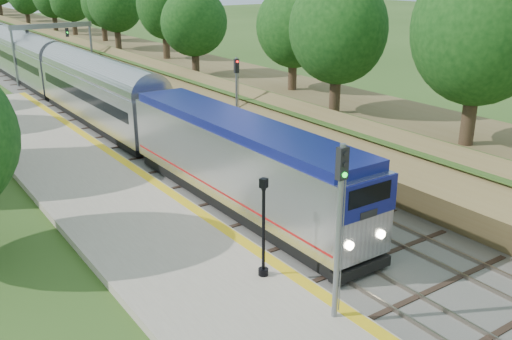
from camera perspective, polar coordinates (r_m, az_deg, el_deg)
trackbed at (r=69.52m, az=-20.78°, el=8.78°), size 9.50×170.00×0.28m
platform at (r=26.91m, az=-11.17°, el=-5.80°), size 6.40×68.00×0.38m
yellow_stripe at (r=27.95m, az=-5.86°, el=-4.09°), size 0.55×68.00×0.01m
embankment at (r=71.69m, az=-14.43°, el=11.24°), size 10.64×170.00×11.70m
signal_gantry at (r=64.20m, az=-19.70°, el=12.42°), size 8.40×0.38×6.20m
lamppost_far at (r=21.50m, az=0.75°, el=-6.35°), size 0.39×0.39×3.96m
signal_platform at (r=18.36m, az=8.35°, el=-4.44°), size 0.36×0.28×6.12m
signal_farside at (r=39.07m, az=-1.94°, el=7.91°), size 0.32×0.25×5.81m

